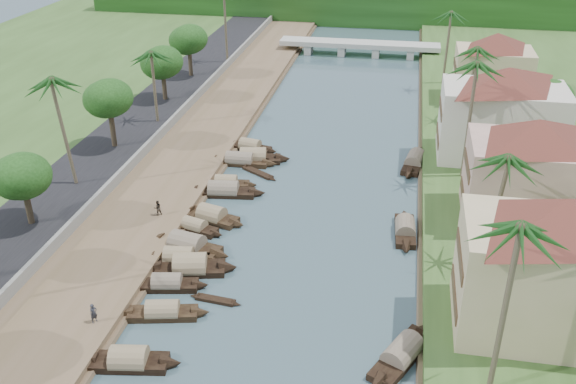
% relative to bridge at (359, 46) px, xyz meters
% --- Properties ---
extents(ground, '(220.00, 220.00, 0.00)m').
position_rel_bridge_xyz_m(ground, '(-0.00, -72.00, -1.72)').
color(ground, '#3D555C').
rests_on(ground, ground).
extents(left_bank, '(10.00, 180.00, 0.80)m').
position_rel_bridge_xyz_m(left_bank, '(-16.00, -52.00, -1.32)').
color(left_bank, brown).
rests_on(left_bank, ground).
extents(right_bank, '(16.00, 180.00, 1.20)m').
position_rel_bridge_xyz_m(right_bank, '(19.00, -52.00, -1.12)').
color(right_bank, '#325120').
rests_on(right_bank, ground).
extents(road, '(8.00, 180.00, 1.40)m').
position_rel_bridge_xyz_m(road, '(-24.50, -52.00, -1.02)').
color(road, black).
rests_on(road, ground).
extents(retaining_wall, '(0.40, 180.00, 1.10)m').
position_rel_bridge_xyz_m(retaining_wall, '(-20.20, -52.00, -0.37)').
color(retaining_wall, slate).
rests_on(retaining_wall, left_bank).
extents(treeline, '(120.00, 14.00, 8.00)m').
position_rel_bridge_xyz_m(treeline, '(-0.00, 28.00, 2.28)').
color(treeline, '#173B10').
rests_on(treeline, ground).
extents(bridge, '(28.00, 4.00, 2.40)m').
position_rel_bridge_xyz_m(bridge, '(0.00, 0.00, 0.00)').
color(bridge, '#AFAFA4').
rests_on(bridge, ground).
extents(building_near, '(14.85, 14.85, 10.20)m').
position_rel_bridge_xyz_m(building_near, '(18.99, -74.00, 4.66)').
color(building_near, beige).
rests_on(building_near, right_bank).
extents(building_mid, '(14.11, 14.11, 9.70)m').
position_rel_bridge_xyz_m(building_mid, '(19.99, -58.00, 4.41)').
color(building_mid, '#D7AC98').
rests_on(building_mid, right_bank).
extents(building_far, '(15.59, 15.59, 10.20)m').
position_rel_bridge_xyz_m(building_far, '(18.99, -44.00, 4.66)').
color(building_far, beige).
rests_on(building_far, right_bank).
extents(building_distant, '(12.62, 12.62, 9.20)m').
position_rel_bridge_xyz_m(building_distant, '(19.99, -24.00, 4.16)').
color(building_distant, beige).
rests_on(building_distant, right_bank).
extents(sampan_1, '(7.50, 2.75, 2.19)m').
position_rel_bridge_xyz_m(sampan_1, '(-8.58, -81.91, -1.31)').
color(sampan_1, black).
rests_on(sampan_1, ground).
extents(sampan_2, '(7.39, 2.96, 1.95)m').
position_rel_bridge_xyz_m(sampan_2, '(-8.22, -76.45, -1.31)').
color(sampan_2, black).
rests_on(sampan_2, ground).
extents(sampan_3, '(6.99, 2.60, 1.89)m').
position_rel_bridge_xyz_m(sampan_3, '(-9.14, -72.95, -1.32)').
color(sampan_3, black).
rests_on(sampan_3, ground).
extents(sampan_4, '(7.32, 2.34, 2.07)m').
position_rel_bridge_xyz_m(sampan_4, '(-9.49, -69.15, -1.31)').
color(sampan_4, black).
rests_on(sampan_4, ground).
extents(sampan_5, '(8.32, 3.70, 2.54)m').
position_rel_bridge_xyz_m(sampan_5, '(-8.06, -70.35, -1.30)').
color(sampan_5, black).
rests_on(sampan_5, ground).
extents(sampan_6, '(8.78, 3.82, 2.52)m').
position_rel_bridge_xyz_m(sampan_6, '(-9.39, -67.17, -1.30)').
color(sampan_6, black).
rests_on(sampan_6, ground).
extents(sampan_7, '(6.39, 3.06, 1.75)m').
position_rel_bridge_xyz_m(sampan_7, '(-9.78, -63.85, -1.32)').
color(sampan_7, black).
rests_on(sampan_7, ground).
extents(sampan_8, '(7.49, 3.74, 2.26)m').
position_rel_bridge_xyz_m(sampan_8, '(-8.78, -61.66, -1.30)').
color(sampan_8, black).
rests_on(sampan_8, ground).
extents(sampan_9, '(9.08, 2.72, 2.25)m').
position_rel_bridge_xyz_m(sampan_9, '(-9.10, -56.36, -1.31)').
color(sampan_9, black).
rests_on(sampan_9, ground).
extents(sampan_10, '(6.85, 2.24, 1.91)m').
position_rel_bridge_xyz_m(sampan_10, '(-9.31, -54.58, -1.32)').
color(sampan_10, black).
rests_on(sampan_10, ground).
extents(sampan_11, '(8.93, 3.39, 2.47)m').
position_rel_bridge_xyz_m(sampan_11, '(-8.01, -47.71, -1.30)').
color(sampan_11, black).
rests_on(sampan_11, ground).
extents(sampan_12, '(8.97, 1.92, 2.14)m').
position_rel_bridge_xyz_m(sampan_12, '(-9.34, -48.73, -1.31)').
color(sampan_12, black).
rests_on(sampan_12, ground).
extents(sampan_13, '(7.20, 2.97, 1.97)m').
position_rel_bridge_xyz_m(sampan_13, '(-9.12, -44.57, -1.31)').
color(sampan_13, black).
rests_on(sampan_13, ground).
extents(sampan_14, '(5.54, 8.82, 2.19)m').
position_rel_bridge_xyz_m(sampan_14, '(9.59, -77.88, -1.31)').
color(sampan_14, black).
rests_on(sampan_14, ground).
extents(sampan_15, '(2.09, 7.95, 2.12)m').
position_rel_bridge_xyz_m(sampan_15, '(9.44, -60.83, -1.31)').
color(sampan_15, black).
rests_on(sampan_15, ground).
extents(sampan_16, '(3.34, 9.42, 2.25)m').
position_rel_bridge_xyz_m(sampan_16, '(10.17, -45.28, -1.31)').
color(sampan_16, black).
rests_on(sampan_16, ground).
extents(canoe_1, '(4.42, 1.19, 0.71)m').
position_rel_bridge_xyz_m(canoe_1, '(-4.88, -73.89, -1.62)').
color(canoe_1, black).
rests_on(canoe_1, ground).
extents(canoe_2, '(5.24, 3.85, 0.83)m').
position_rel_bridge_xyz_m(canoe_2, '(-6.76, -50.79, -1.62)').
color(canoe_2, black).
rests_on(canoe_2, ground).
extents(palm_0, '(3.20, 3.20, 13.34)m').
position_rel_bridge_xyz_m(palm_0, '(15.00, -80.98, 10.96)').
color(palm_0, brown).
rests_on(palm_0, ground).
extents(palm_1, '(3.20, 3.20, 11.03)m').
position_rel_bridge_xyz_m(palm_1, '(16.00, -66.29, 8.74)').
color(palm_1, brown).
rests_on(palm_1, ground).
extents(palm_2, '(3.20, 3.20, 13.61)m').
position_rel_bridge_xyz_m(palm_2, '(15.00, -49.81, 11.21)').
color(palm_2, brown).
rests_on(palm_2, ground).
extents(palm_3, '(3.20, 3.20, 10.86)m').
position_rel_bridge_xyz_m(palm_3, '(16.00, -33.30, 8.59)').
color(palm_3, brown).
rests_on(palm_3, ground).
extents(palm_5, '(3.20, 3.20, 12.44)m').
position_rel_bridge_xyz_m(palm_5, '(-24.00, -59.13, 10.29)').
color(palm_5, brown).
rests_on(palm_5, ground).
extents(palm_6, '(3.20, 3.20, 10.30)m').
position_rel_bridge_xyz_m(palm_6, '(-22.00, -40.87, 8.23)').
color(palm_6, brown).
rests_on(palm_6, ground).
extents(palm_7, '(3.20, 3.20, 11.86)m').
position_rel_bridge_xyz_m(palm_7, '(14.00, -17.48, 9.54)').
color(palm_7, brown).
rests_on(palm_7, ground).
extents(tree_2, '(4.91, 4.91, 6.69)m').
position_rel_bridge_xyz_m(tree_2, '(-24.00, -67.38, 4.28)').
color(tree_2, '#4D3F2C').
rests_on(tree_2, ground).
extents(tree_3, '(5.10, 5.10, 7.81)m').
position_rel_bridge_xyz_m(tree_3, '(-24.00, -49.33, 5.30)').
color(tree_3, '#4D3F2C').
rests_on(tree_3, ground).
extents(tree_4, '(5.21, 5.21, 7.27)m').
position_rel_bridge_xyz_m(tree_4, '(-24.00, -32.62, 4.73)').
color(tree_4, '#4D3F2C').
rests_on(tree_4, ground).
extents(tree_5, '(5.20, 5.20, 7.63)m').
position_rel_bridge_xyz_m(tree_5, '(-24.00, -21.28, 5.08)').
color(tree_5, '#4D3F2C').
rests_on(tree_5, ground).
extents(tree_6, '(5.00, 5.00, 7.87)m').
position_rel_bridge_xyz_m(tree_6, '(24.00, -40.28, 5.19)').
color(tree_6, '#4D3F2C').
rests_on(tree_6, ground).
extents(person_near, '(0.61, 0.68, 1.55)m').
position_rel_bridge_xyz_m(person_near, '(-12.45, -78.88, -0.15)').
color(person_near, '#282930').
rests_on(person_near, left_bank).
extents(person_far, '(0.92, 0.89, 1.50)m').
position_rel_bridge_xyz_m(person_far, '(-13.65, -62.91, -0.17)').
color(person_far, '#2E2720').
rests_on(person_far, left_bank).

